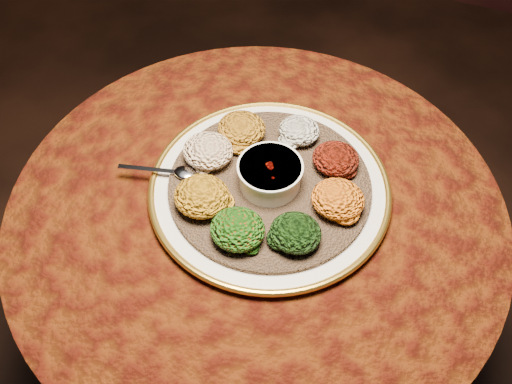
% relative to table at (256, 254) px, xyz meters
% --- Properties ---
extents(table, '(0.96, 0.96, 0.73)m').
position_rel_table_xyz_m(table, '(0.00, 0.00, 0.00)').
color(table, black).
rests_on(table, ground).
extents(platter, '(0.53, 0.53, 0.02)m').
position_rel_table_xyz_m(platter, '(0.01, 0.04, 0.19)').
color(platter, beige).
rests_on(platter, table).
extents(injera, '(0.52, 0.52, 0.01)m').
position_rel_table_xyz_m(injera, '(0.01, 0.04, 0.20)').
color(injera, brown).
rests_on(injera, platter).
extents(stew_bowl, '(0.12, 0.12, 0.05)m').
position_rel_table_xyz_m(stew_bowl, '(0.01, 0.04, 0.24)').
color(stew_bowl, white).
rests_on(stew_bowl, injera).
extents(spoon, '(0.15, 0.05, 0.01)m').
position_rel_table_xyz_m(spoon, '(-0.16, -0.01, 0.21)').
color(spoon, silver).
rests_on(spoon, injera).
extents(portion_ayib, '(0.08, 0.08, 0.04)m').
position_rel_table_xyz_m(portion_ayib, '(0.02, 0.17, 0.23)').
color(portion_ayib, beige).
rests_on(portion_ayib, injera).
extents(portion_kitfo, '(0.09, 0.09, 0.04)m').
position_rel_table_xyz_m(portion_kitfo, '(0.12, 0.13, 0.23)').
color(portion_kitfo, black).
rests_on(portion_kitfo, injera).
extents(portion_tikil, '(0.10, 0.09, 0.05)m').
position_rel_table_xyz_m(portion_tikil, '(0.15, 0.03, 0.23)').
color(portion_tikil, orange).
rests_on(portion_tikil, injera).
extents(portion_gomen, '(0.09, 0.09, 0.04)m').
position_rel_table_xyz_m(portion_gomen, '(0.10, -0.07, 0.23)').
color(portion_gomen, black).
rests_on(portion_gomen, injera).
extents(portion_mixveg, '(0.10, 0.09, 0.05)m').
position_rel_table_xyz_m(portion_mixveg, '(0.00, -0.10, 0.23)').
color(portion_mixveg, '#B0290B').
rests_on(portion_mixveg, injera).
extents(portion_kik, '(0.10, 0.10, 0.05)m').
position_rel_table_xyz_m(portion_kik, '(-0.09, -0.06, 0.23)').
color(portion_kik, '#C17B11').
rests_on(portion_kik, injera).
extents(portion_timatim, '(0.10, 0.09, 0.05)m').
position_rel_table_xyz_m(portion_timatim, '(-0.12, 0.05, 0.23)').
color(portion_timatim, maroon).
rests_on(portion_timatim, injera).
extents(portion_shiro, '(0.10, 0.09, 0.05)m').
position_rel_table_xyz_m(portion_shiro, '(-0.08, 0.13, 0.23)').
color(portion_shiro, '#A36813').
rests_on(portion_shiro, injera).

